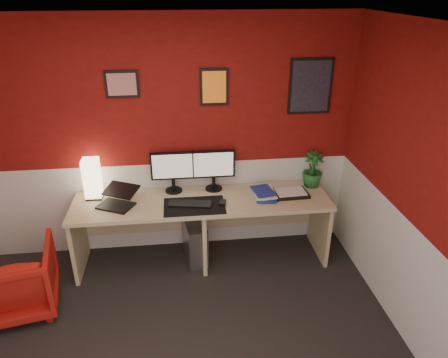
% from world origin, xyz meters
% --- Properties ---
extents(ceiling, '(4.00, 3.50, 0.01)m').
position_xyz_m(ceiling, '(0.00, 0.00, 2.50)').
color(ceiling, white).
rests_on(ceiling, ground).
extents(wall_back, '(4.00, 0.01, 2.50)m').
position_xyz_m(wall_back, '(0.00, 1.75, 1.25)').
color(wall_back, maroon).
rests_on(wall_back, ground).
extents(wall_right, '(0.01, 3.50, 2.50)m').
position_xyz_m(wall_right, '(2.00, 0.00, 1.25)').
color(wall_right, maroon).
rests_on(wall_right, ground).
extents(wainscot_back, '(4.00, 0.01, 1.00)m').
position_xyz_m(wainscot_back, '(0.00, 1.75, 0.50)').
color(wainscot_back, silver).
rests_on(wainscot_back, ground).
extents(wainscot_right, '(0.01, 3.50, 1.00)m').
position_xyz_m(wainscot_right, '(2.00, 0.00, 0.50)').
color(wainscot_right, silver).
rests_on(wainscot_right, ground).
extents(desk, '(2.60, 0.65, 0.73)m').
position_xyz_m(desk, '(0.40, 1.41, 0.36)').
color(desk, tan).
rests_on(desk, ground).
extents(shoji_lamp, '(0.16, 0.16, 0.40)m').
position_xyz_m(shoji_lamp, '(-0.69, 1.59, 0.93)').
color(shoji_lamp, '#FFE5B2').
rests_on(shoji_lamp, desk).
extents(laptop, '(0.40, 0.36, 0.22)m').
position_xyz_m(laptop, '(-0.45, 1.37, 0.84)').
color(laptop, black).
rests_on(laptop, desk).
extents(monitor_left, '(0.45, 0.06, 0.58)m').
position_xyz_m(monitor_left, '(0.12, 1.64, 1.02)').
color(monitor_left, black).
rests_on(monitor_left, desk).
extents(monitor_right, '(0.45, 0.06, 0.58)m').
position_xyz_m(monitor_right, '(0.54, 1.64, 1.02)').
color(monitor_right, black).
rests_on(monitor_right, desk).
extents(desk_mat, '(0.60, 0.38, 0.01)m').
position_xyz_m(desk_mat, '(0.32, 1.29, 0.73)').
color(desk_mat, black).
rests_on(desk_mat, desk).
extents(keyboard, '(0.44, 0.21, 0.02)m').
position_xyz_m(keyboard, '(0.28, 1.31, 0.74)').
color(keyboard, black).
rests_on(keyboard, desk_mat).
extents(mouse, '(0.08, 0.11, 0.03)m').
position_xyz_m(mouse, '(0.60, 1.29, 0.75)').
color(mouse, black).
rests_on(mouse, desk_mat).
extents(book_bottom, '(0.23, 0.29, 0.03)m').
position_xyz_m(book_bottom, '(0.95, 1.38, 0.74)').
color(book_bottom, navy).
rests_on(book_bottom, desk).
extents(book_middle, '(0.23, 0.31, 0.02)m').
position_xyz_m(book_middle, '(0.92, 1.42, 0.77)').
color(book_middle, silver).
rests_on(book_middle, book_bottom).
extents(book_top, '(0.24, 0.29, 0.02)m').
position_xyz_m(book_top, '(0.93, 1.39, 0.79)').
color(book_top, navy).
rests_on(book_top, book_middle).
extents(zen_tray, '(0.36, 0.27, 0.03)m').
position_xyz_m(zen_tray, '(1.32, 1.41, 0.74)').
color(zen_tray, black).
rests_on(zen_tray, desk).
extents(potted_plant, '(0.23, 0.23, 0.39)m').
position_xyz_m(potted_plant, '(1.60, 1.59, 0.92)').
color(potted_plant, '#19591E').
rests_on(potted_plant, desk).
extents(pc_tower, '(0.26, 0.47, 0.45)m').
position_xyz_m(pc_tower, '(0.31, 1.44, 0.23)').
color(pc_tower, '#99999E').
rests_on(pc_tower, ground).
extents(armchair, '(0.79, 0.81, 0.63)m').
position_xyz_m(armchair, '(-1.33, 0.87, 0.31)').
color(armchair, red).
rests_on(armchair, ground).
extents(art_left, '(0.32, 0.02, 0.26)m').
position_xyz_m(art_left, '(-0.32, 1.74, 1.85)').
color(art_left, red).
rests_on(art_left, wall_back).
extents(art_center, '(0.28, 0.02, 0.36)m').
position_xyz_m(art_center, '(0.57, 1.74, 1.80)').
color(art_center, orange).
rests_on(art_center, wall_back).
extents(art_right, '(0.44, 0.02, 0.56)m').
position_xyz_m(art_right, '(1.54, 1.74, 1.78)').
color(art_right, black).
rests_on(art_right, wall_back).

